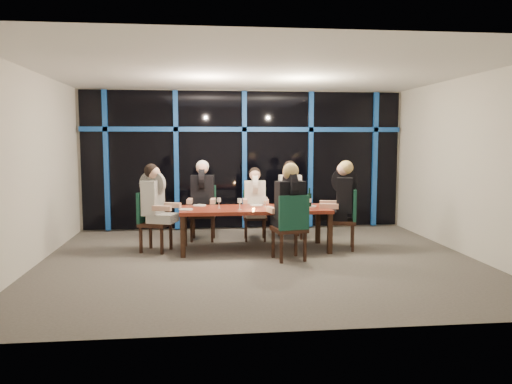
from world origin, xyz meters
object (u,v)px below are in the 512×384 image
Objects in this scene: diner_end_left at (155,195)px; chair_far_mid at (255,212)px; chair_near_mid at (291,224)px; water_pitcher at (298,202)px; chair_far_left at (203,209)px; diner_near_mid at (289,197)px; diner_end_right at (342,192)px; chair_end_right at (347,216)px; diner_far_right at (290,188)px; wine_bottle at (309,200)px; dining_table at (255,212)px; chair_end_left at (151,218)px; diner_far_left at (202,189)px; diner_far_mid at (255,193)px; chair_far_right at (289,208)px.

chair_far_mid is at bearing -45.18° from diner_end_left.
chair_near_mid reaches higher than water_pitcher.
diner_near_mid reaches higher than chair_far_left.
diner_end_left is at bearing -124.80° from chair_far_left.
diner_end_right is (2.44, -1.14, 0.43)m from chair_far_left.
diner_near_mid is at bearing -45.33° from chair_end_right.
chair_far_left is 1.04× the size of diner_far_right.
diner_end_right is 3.06× the size of wine_bottle.
chair_end_left is (-1.81, 0.10, -0.10)m from dining_table.
chair_end_right is at bearing -157.42° from chair_near_mid.
diner_far_left is at bearing 147.02° from water_pitcher.
chair_far_left is 1.07m from diner_far_mid.
diner_far_left is at bearing -62.17° from diner_near_mid.
chair_far_right is 2.80m from chair_end_left.
chair_near_mid is 1.93m from diner_far_right.
diner_far_right reaches higher than chair_near_mid.
chair_far_right is at bearing 98.16° from wine_bottle.
diner_end_left is at bearing 177.67° from dining_table.
chair_far_mid is at bearing -46.90° from chair_end_left.
diner_end_right is at bearing -32.68° from chair_far_mid.
wine_bottle is at bearing -73.01° from chair_end_left.
diner_far_mid is at bearing -160.56° from chair_far_right.
diner_end_right is at bearing -3.79° from dining_table.
dining_table is 2.42× the size of chair_near_mid.
water_pitcher is (0.27, 0.64, -0.17)m from diner_near_mid.
diner_far_mid is (0.99, -0.19, 0.33)m from chair_far_left.
chair_far_mid is 2.08m from chair_end_left.
diner_far_right reaches higher than chair_end_right.
diner_end_left is 3.27m from diner_end_right.
chair_far_left is 1.13× the size of diner_far_mid.
diner_end_left is (-2.53, -0.92, -0.00)m from diner_far_right.
diner_end_right is 1.26m from diner_near_mid.
chair_near_mid is (0.39, -1.80, 0.06)m from chair_far_mid.
diner_end_right is at bearing -154.42° from chair_near_mid.
dining_table is 0.94m from chair_far_mid.
diner_far_left is 2.12m from wine_bottle.
dining_table is 1.76m from diner_end_left.
diner_far_left is at bearing 133.78° from dining_table.
chair_far_right is at bearing 14.79° from chair_far_mid.
diner_end_right is at bearing -7.22° from wine_bottle.
chair_far_left is at bearing -63.74° from diner_near_mid.
diner_end_left is at bearing -78.37° from chair_end_right.
diner_end_left is (-1.73, 0.07, 0.31)m from dining_table.
wine_bottle is (-0.57, 0.07, -0.14)m from diner_end_right.
diner_end_right is (1.44, -0.95, 0.10)m from diner_far_mid.
diner_far_left is at bearing -177.16° from diner_far_right.
chair_far_right is at bearing -130.86° from chair_end_right.
chair_far_left reaches higher than chair_end_left.
chair_far_right is 3.05× the size of wine_bottle.
diner_far_right is (1.71, -0.05, 0.41)m from chair_far_left.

